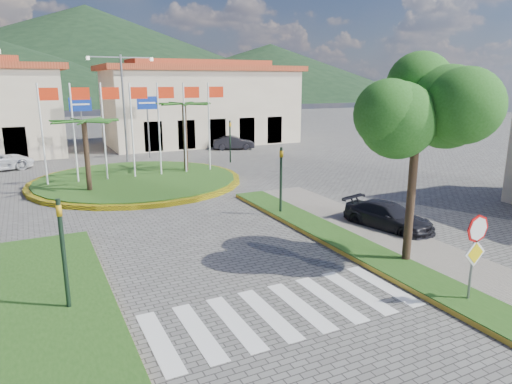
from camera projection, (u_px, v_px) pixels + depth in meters
name	position (u px, v px, depth m)	size (l,w,h in m)	color
sidewalk_right	(493.00, 294.00, 13.34)	(4.00, 28.00, 0.15)	gray
verge_right	(465.00, 302.00, 12.82)	(1.60, 28.00, 0.18)	#204915
median_left	(16.00, 329.00, 11.39)	(5.00, 14.00, 0.18)	#204915
crosswalk	(281.00, 311.00, 12.49)	(8.00, 3.00, 0.01)	silver
roundabout_island	(137.00, 180.00, 28.09)	(12.70, 12.70, 6.00)	yellow
stop_sign	(475.00, 245.00, 12.42)	(0.80, 0.11, 2.65)	slate
deciduous_tree	(418.00, 112.00, 14.51)	(3.60, 3.60, 6.80)	black
traffic_light_left	(63.00, 245.00, 11.95)	(0.15, 0.18, 3.20)	black
traffic_light_right	(281.00, 174.00, 20.93)	(0.15, 0.18, 3.20)	black
traffic_light_far	(230.00, 137.00, 34.62)	(0.18, 0.15, 3.20)	black
direction_sign_west	(81.00, 116.00, 34.22)	(1.60, 0.14, 5.20)	slate
direction_sign_east	(148.00, 114.00, 36.39)	(1.60, 0.14, 5.20)	slate
street_lamp_centre	(124.00, 103.00, 34.45)	(4.80, 0.16, 8.00)	slate
building_right	(201.00, 103.00, 45.44)	(19.08, 9.54, 8.05)	#C6B495
hill_far_mid	(89.00, 53.00, 150.98)	(180.00, 180.00, 30.00)	black
hill_far_east	(270.00, 72.00, 154.54)	(120.00, 120.00, 18.00)	black
hill_near_back	(2.00, 73.00, 115.74)	(110.00, 110.00, 16.00)	black
car_dark_a	(40.00, 151.00, 37.41)	(1.26, 3.14, 1.07)	black
car_dark_b	(234.00, 143.00, 41.53)	(1.29, 3.71, 1.22)	black
car_side_right	(388.00, 216.00, 19.17)	(1.62, 3.97, 1.15)	black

